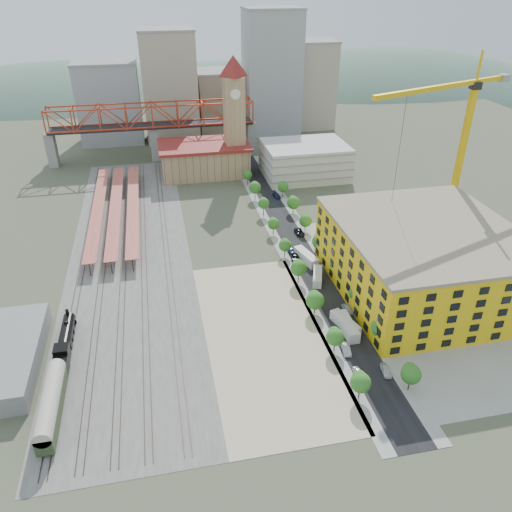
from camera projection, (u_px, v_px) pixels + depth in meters
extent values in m
plane|color=#474C38|center=(255.00, 268.00, 147.33)|extent=(400.00, 400.00, 0.00)
cube|color=#605E59|center=(131.00, 251.00, 155.80)|extent=(36.00, 165.00, 0.06)
cube|color=tan|center=(265.00, 336.00, 119.85)|extent=(28.00, 67.00, 0.06)
cube|color=black|center=(293.00, 239.00, 162.90)|extent=(12.00, 170.00, 0.06)
cube|color=gray|center=(277.00, 241.00, 161.93)|extent=(3.00, 170.00, 0.04)
cube|color=gray|center=(309.00, 238.00, 163.88)|extent=(3.00, 170.00, 0.04)
cube|color=gray|center=(428.00, 287.00, 138.31)|extent=(50.00, 90.00, 0.06)
cube|color=#382B23|center=(82.00, 256.00, 153.13)|extent=(0.12, 160.00, 0.18)
cube|color=#382B23|center=(86.00, 255.00, 153.39)|extent=(0.12, 160.00, 0.18)
cube|color=#382B23|center=(102.00, 254.00, 154.20)|extent=(0.12, 160.00, 0.18)
cube|color=#382B23|center=(107.00, 253.00, 154.45)|extent=(0.12, 160.00, 0.18)
cube|color=#382B23|center=(122.00, 252.00, 155.26)|extent=(0.12, 160.00, 0.18)
cube|color=#382B23|center=(126.00, 252.00, 155.52)|extent=(0.12, 160.00, 0.18)
cube|color=#382B23|center=(141.00, 250.00, 156.32)|extent=(0.12, 160.00, 0.18)
cube|color=#382B23|center=(146.00, 250.00, 156.58)|extent=(0.12, 160.00, 0.18)
cube|color=#382B23|center=(164.00, 248.00, 157.57)|extent=(0.12, 160.00, 0.18)
cube|color=#382B23|center=(168.00, 247.00, 157.82)|extent=(0.12, 160.00, 0.18)
cube|color=#BC6448|center=(98.00, 207.00, 175.24)|extent=(4.00, 80.00, 0.25)
cylinder|color=black|center=(99.00, 213.00, 176.23)|extent=(0.24, 0.24, 4.00)
cube|color=#BC6448|center=(116.00, 206.00, 176.30)|extent=(4.00, 80.00, 0.25)
cylinder|color=black|center=(116.00, 211.00, 177.30)|extent=(0.24, 0.24, 4.00)
cube|color=#BC6448|center=(133.00, 204.00, 177.37)|extent=(4.00, 80.00, 0.25)
cylinder|color=black|center=(134.00, 210.00, 178.36)|extent=(0.24, 0.24, 4.00)
cube|color=tan|center=(204.00, 160.00, 213.12)|extent=(36.00, 22.00, 12.00)
cube|color=maroon|center=(204.00, 145.00, 209.89)|extent=(38.00, 24.00, 1.20)
cube|color=tan|center=(234.00, 127.00, 206.77)|extent=(8.00, 8.00, 40.00)
pyramid|color=maroon|center=(233.00, 55.00, 192.85)|extent=(12.00, 12.00, 8.00)
cylinder|color=white|center=(235.00, 94.00, 196.33)|extent=(4.00, 0.30, 4.00)
cube|color=silver|center=(305.00, 160.00, 209.70)|extent=(34.00, 26.00, 14.00)
cube|color=gray|center=(52.00, 150.00, 220.39)|extent=(4.00, 6.00, 15.00)
cube|color=gray|center=(251.00, 138.00, 236.35)|extent=(4.00, 6.00, 15.00)
cube|color=gray|center=(155.00, 144.00, 228.37)|extent=(4.00, 6.00, 15.00)
cube|color=black|center=(153.00, 126.00, 224.39)|extent=(90.00, 9.00, 1.00)
cube|color=yellow|center=(423.00, 260.00, 133.32)|extent=(44.00, 50.00, 18.00)
cube|color=gray|center=(429.00, 229.00, 128.65)|extent=(44.60, 50.60, 0.80)
cube|color=#9EA0A3|center=(110.00, 103.00, 248.84)|extent=(30.00, 25.00, 38.00)
cube|color=#B2A58C|center=(170.00, 88.00, 246.43)|extent=(26.00, 22.00, 52.00)
cube|color=gray|center=(220.00, 101.00, 269.43)|extent=(24.00, 24.00, 30.00)
cube|color=#9EA0A3|center=(272.00, 74.00, 258.09)|extent=(28.00, 22.00, 60.00)
cube|color=#B2A58C|center=(312.00, 86.00, 270.56)|extent=(22.00, 20.00, 44.00)
cube|color=brown|center=(193.00, 102.00, 276.43)|extent=(20.00, 20.00, 26.00)
ellipsoid|color=#4C6B59|center=(87.00, 184.00, 387.80)|extent=(396.00, 216.00, 180.00)
ellipsoid|color=#4C6B59|center=(239.00, 200.00, 421.01)|extent=(484.00, 264.00, 220.00)
ellipsoid|color=#4C6B59|center=(375.00, 165.00, 431.35)|extent=(418.00, 228.00, 190.00)
cylinder|color=black|center=(66.00, 334.00, 116.27)|extent=(2.80, 13.43, 2.80)
cube|color=black|center=(62.00, 353.00, 109.97)|extent=(3.13, 3.36, 3.58)
cylinder|color=black|center=(67.00, 313.00, 120.02)|extent=(0.78, 0.78, 1.79)
sphere|color=black|center=(66.00, 323.00, 117.44)|extent=(1.12, 1.12, 1.12)
cone|color=black|center=(71.00, 320.00, 123.57)|extent=(2.91, 1.79, 2.91)
cube|color=black|center=(60.00, 371.00, 106.03)|extent=(3.13, 6.72, 3.13)
cube|color=#22321B|center=(52.00, 407.00, 96.73)|extent=(3.25, 20.15, 3.58)
cylinder|color=#ADA899|center=(50.00, 400.00, 95.78)|extent=(3.47, 20.15, 3.47)
cube|color=yellow|center=(458.00, 168.00, 153.79)|extent=(1.67, 1.67, 46.94)
cube|color=black|center=(476.00, 85.00, 141.60)|extent=(2.61, 2.61, 2.09)
cube|color=yellow|center=(429.00, 89.00, 131.86)|extent=(37.54, 15.14, 1.25)
cube|color=yellow|center=(490.00, 79.00, 144.00)|extent=(12.16, 5.58, 1.25)
cube|color=gray|center=(503.00, 78.00, 147.01)|extent=(3.85, 3.54, 2.09)
cube|color=yellow|center=(480.00, 66.00, 139.01)|extent=(0.52, 0.52, 8.34)
cube|color=silver|center=(347.00, 326.00, 120.71)|extent=(2.81, 10.27, 2.80)
cube|color=silver|center=(345.00, 323.00, 122.01)|extent=(5.08, 9.70, 2.57)
cube|color=silver|center=(317.00, 277.00, 140.72)|extent=(5.25, 9.39, 2.49)
cube|color=silver|center=(306.00, 257.00, 149.95)|extent=(5.28, 10.80, 2.86)
imported|color=silver|center=(359.00, 374.00, 107.53)|extent=(2.06, 4.31, 1.42)
imported|color=#ADAFB3|center=(346.00, 349.00, 114.42)|extent=(2.25, 4.91, 1.56)
imported|color=black|center=(295.00, 258.00, 150.97)|extent=(3.19, 5.46, 1.43)
imported|color=navy|center=(291.00, 251.00, 154.83)|extent=(2.15, 4.84, 1.38)
imported|color=silver|center=(386.00, 371.00, 108.30)|extent=(2.46, 4.65, 1.51)
imported|color=gray|center=(348.00, 309.00, 127.97)|extent=(1.97, 4.44, 1.42)
imported|color=black|center=(299.00, 232.00, 165.75)|extent=(2.64, 5.44, 1.49)
imported|color=navy|center=(277.00, 195.00, 192.77)|extent=(2.54, 5.35, 1.51)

